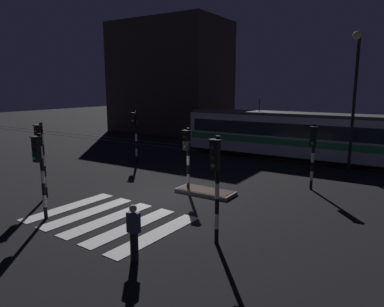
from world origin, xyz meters
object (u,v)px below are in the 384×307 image
object	(u,v)px
traffic_light_corner_near_right	(216,174)
street_lamp_trackside_right	(355,88)
pedestrian_waiting_at_kerb	(134,232)
tram	(288,134)
traffic_light_kerb_mid_left	(40,164)
traffic_light_corner_far_right	(313,147)
traffic_light_corner_near_left	(41,149)
traffic_light_median_centre	(187,150)
traffic_light_corner_far_left	(135,129)

from	to	relation	value
traffic_light_corner_near_right	street_lamp_trackside_right	size ratio (longest dim) A/B	0.45
pedestrian_waiting_at_kerb	tram	bearing A→B (deg)	93.17
traffic_light_corner_near_right	traffic_light_kerb_mid_left	size ratio (longest dim) A/B	1.06
traffic_light_corner_near_right	tram	distance (m)	15.13
traffic_light_corner_near_right	traffic_light_corner_far_right	world-z (taller)	traffic_light_corner_near_right
traffic_light_corner_far_right	tram	distance (m)	7.85
traffic_light_corner_near_right	traffic_light_corner_near_left	world-z (taller)	traffic_light_corner_near_right
pedestrian_waiting_at_kerb	traffic_light_corner_near_left	bearing A→B (deg)	162.83
traffic_light_corner_far_right	traffic_light_median_centre	size ratio (longest dim) A/B	1.04
tram	traffic_light_corner_near_left	bearing A→B (deg)	-113.68
traffic_light_corner_near_left	street_lamp_trackside_right	xyz separation A→B (m)	(10.93, 12.38, 2.67)
traffic_light_corner_near_right	traffic_light_median_centre	world-z (taller)	traffic_light_corner_near_right
traffic_light_corner_far_left	traffic_light_median_centre	size ratio (longest dim) A/B	1.12
traffic_light_corner_far_left	street_lamp_trackside_right	world-z (taller)	street_lamp_trackside_right
traffic_light_corner_far_right	pedestrian_waiting_at_kerb	size ratio (longest dim) A/B	1.89
pedestrian_waiting_at_kerb	street_lamp_trackside_right	bearing A→B (deg)	76.76
traffic_light_kerb_mid_left	traffic_light_corner_near_left	bearing A→B (deg)	144.14
traffic_light_corner_far_right	pedestrian_waiting_at_kerb	xyz separation A→B (m)	(-2.48, -10.13, -1.26)
traffic_light_corner_far_right	street_lamp_trackside_right	size ratio (longest dim) A/B	0.41
street_lamp_trackside_right	tram	size ratio (longest dim) A/B	0.54
traffic_light_corner_far_left	traffic_light_corner_near_right	xyz separation A→B (m)	(10.29, -7.89, 0.04)
traffic_light_corner_far_left	traffic_light_kerb_mid_left	size ratio (longest dim) A/B	1.04
traffic_light_corner_far_right	traffic_light_corner_near_left	bearing A→B (deg)	-141.84
pedestrian_waiting_at_kerb	traffic_light_kerb_mid_left	bearing A→B (deg)	173.16
traffic_light_corner_near_left	tram	bearing A→B (deg)	66.32
traffic_light_corner_far_right	tram	bearing A→B (deg)	115.95
traffic_light_corner_near_right	traffic_light_corner_near_left	distance (m)	8.92
traffic_light_corner_near_left	pedestrian_waiting_at_kerb	world-z (taller)	traffic_light_corner_near_left
traffic_light_corner_near_right	pedestrian_waiting_at_kerb	distance (m)	3.04
traffic_light_corner_far_left	traffic_light_kerb_mid_left	world-z (taller)	traffic_light_corner_far_left
traffic_light_kerb_mid_left	traffic_light_median_centre	size ratio (longest dim) A/B	1.07
traffic_light_median_centre	tram	size ratio (longest dim) A/B	0.21
traffic_light_corner_far_right	pedestrian_waiting_at_kerb	world-z (taller)	traffic_light_corner_far_right
traffic_light_corner_near_left	tram	size ratio (longest dim) A/B	0.23
street_lamp_trackside_right	traffic_light_corner_far_left	bearing A→B (deg)	-159.67
traffic_light_corner_far_right	street_lamp_trackside_right	xyz separation A→B (m)	(0.98, 4.56, 2.82)
traffic_light_corner_near_right	tram	bearing A→B (deg)	99.14
traffic_light_kerb_mid_left	tram	bearing A→B (deg)	75.84
traffic_light_corner_far_left	traffic_light_corner_near_right	bearing A→B (deg)	-37.48
traffic_light_corner_near_right	traffic_light_median_centre	distance (m)	5.81
tram	pedestrian_waiting_at_kerb	world-z (taller)	tram
traffic_light_kerb_mid_left	traffic_light_corner_far_right	bearing A→B (deg)	51.35
traffic_light_corner_far_right	traffic_light_kerb_mid_left	xyz separation A→B (m)	(-7.61, -9.51, 0.06)
traffic_light_corner_far_left	tram	xyz separation A→B (m)	(7.89, 7.04, -0.54)
traffic_light_corner_near_right	street_lamp_trackside_right	distance (m)	12.88
traffic_light_corner_far_left	traffic_light_median_centre	distance (m)	7.34
tram	pedestrian_waiting_at_kerb	bearing A→B (deg)	-86.83
tram	pedestrian_waiting_at_kerb	size ratio (longest dim) A/B	8.64
tram	traffic_light_median_centre	bearing A→B (deg)	-97.98
traffic_light_kerb_mid_left	traffic_light_corner_near_left	size ratio (longest dim) A/B	0.96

